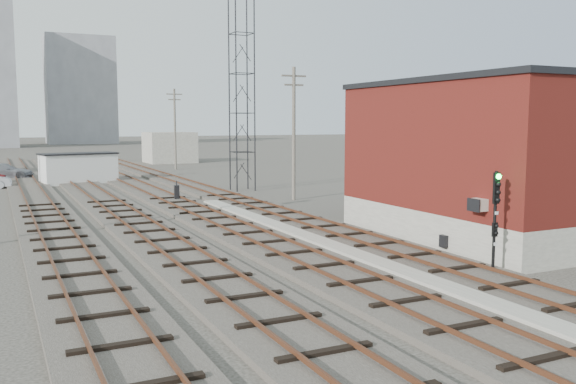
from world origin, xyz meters
TOP-DOWN VIEW (x-y plane):
  - ground at (0.00, 60.00)m, footprint 320.00×320.00m
  - track_right at (2.50, 39.00)m, footprint 3.20×90.00m
  - track_mid_right at (-1.50, 39.00)m, footprint 3.20×90.00m
  - track_mid_left at (-5.50, 39.00)m, footprint 3.20×90.00m
  - track_left at (-9.50, 39.00)m, footprint 3.20×90.00m
  - platform_curb at (0.50, 14.00)m, footprint 0.90×28.00m
  - brick_building at (7.50, 12.00)m, footprint 6.54×12.20m
  - lattice_tower at (5.50, 35.00)m, footprint 1.60×1.60m
  - utility_pole_right_a at (6.50, 28.00)m, footprint 1.80×0.24m
  - utility_pole_right_b at (6.50, 58.00)m, footprint 1.80×0.24m
  - apartment_right at (8.00, 150.00)m, footprint 16.00×12.00m
  - shed_right at (9.00, 70.00)m, footprint 6.00×6.00m
  - signal_mast at (3.70, 6.52)m, footprint 0.40×0.40m
  - switch_stand at (-1.00, 30.52)m, footprint 0.32×0.32m
  - site_trailer at (-5.32, 46.29)m, footprint 6.72×3.87m
  - car_grey at (-11.19, 53.20)m, footprint 5.53×3.12m

SIDE VIEW (x-z plane):
  - ground at x=0.00m, z-range 0.00..0.00m
  - track_right at x=2.50m, z-range -0.09..0.30m
  - track_mid_right at x=-1.50m, z-range -0.09..0.30m
  - track_mid_left at x=-5.50m, z-range -0.09..0.30m
  - track_left at x=-9.50m, z-range -0.09..0.30m
  - platform_curb at x=0.50m, z-range 0.00..0.26m
  - switch_stand at x=-1.00m, z-range -0.04..1.28m
  - car_grey at x=-11.19m, z-range 0.00..1.51m
  - site_trailer at x=-5.32m, z-range 0.01..2.67m
  - shed_right at x=9.00m, z-range 0.00..4.00m
  - signal_mast at x=3.70m, z-range 0.26..3.90m
  - brick_building at x=7.50m, z-range 0.02..7.24m
  - utility_pole_right_a at x=6.50m, z-range 0.30..9.30m
  - utility_pole_right_b at x=6.50m, z-range 0.30..9.30m
  - lattice_tower at x=5.50m, z-range 0.00..15.00m
  - apartment_right at x=8.00m, z-range 0.00..26.00m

